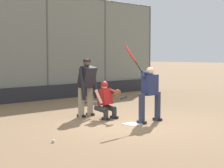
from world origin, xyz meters
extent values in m
plane|color=#846647|center=(0.00, 0.00, 0.00)|extent=(160.00, 160.00, 0.00)
cube|color=white|center=(0.00, 0.00, 0.01)|extent=(0.43, 0.43, 0.01)
cylinder|color=#515651|center=(-8.49, -6.55, 2.30)|extent=(0.08, 0.08, 4.60)
cylinder|color=#515651|center=(-5.09, -6.55, 2.30)|extent=(0.08, 0.08, 4.60)
cylinder|color=#515651|center=(-1.70, -6.55, 2.30)|extent=(0.08, 0.08, 4.60)
cube|color=gray|center=(0.00, -6.55, 2.30)|extent=(16.98, 0.01, 4.60)
cube|color=#28282D|center=(0.00, -6.45, 0.30)|extent=(16.64, 0.18, 0.60)
cube|color=slate|center=(-1.03, -8.57, 0.06)|extent=(11.88, 1.95, 0.12)
cube|color=slate|center=(-1.03, -8.02, 0.22)|extent=(11.88, 0.55, 0.44)
cube|color=#B7BABC|center=(-1.03, -8.02, 0.48)|extent=(11.88, 0.24, 0.08)
cube|color=slate|center=(-1.03, -8.57, 0.38)|extent=(11.88, 0.55, 0.76)
cube|color=#B7BABC|center=(-1.03, -8.57, 0.80)|extent=(11.88, 0.24, 0.08)
cube|color=slate|center=(-1.03, -9.12, 0.54)|extent=(11.88, 0.55, 1.08)
cube|color=#B7BABC|center=(-1.03, -9.12, 1.12)|extent=(11.88, 0.24, 0.08)
cylinder|color=#2D334C|center=(-0.95, 0.11, 0.42)|extent=(0.18, 0.18, 0.84)
cube|color=black|center=(-0.95, 0.11, 0.04)|extent=(0.11, 0.28, 0.08)
cylinder|color=#2D334C|center=(-0.24, 0.12, 0.42)|extent=(0.18, 0.18, 0.84)
cube|color=black|center=(-0.24, 0.12, 0.04)|extent=(0.11, 0.28, 0.08)
cube|color=navy|center=(-0.60, 0.12, 1.07)|extent=(0.46, 0.27, 0.58)
sphere|color=beige|center=(-0.60, 0.12, 1.46)|extent=(0.21, 0.21, 0.21)
cylinder|color=navy|center=(-0.59, 0.09, 1.36)|extent=(0.59, 0.14, 0.22)
cylinder|color=navy|center=(-0.31, 0.09, 1.36)|extent=(0.13, 0.16, 0.16)
sphere|color=black|center=(-0.31, 0.07, 1.43)|extent=(0.04, 0.04, 0.04)
cylinder|color=black|center=(-0.25, -0.01, 1.58)|extent=(0.15, 0.20, 0.32)
cylinder|color=maroon|center=(-0.12, -0.20, 1.95)|extent=(0.24, 0.31, 0.46)
cylinder|color=#333333|center=(-0.29, -1.01, 0.15)|extent=(0.15, 0.15, 0.29)
cylinder|color=#333333|center=(-0.27, -1.20, 0.31)|extent=(0.21, 0.45, 0.22)
cube|color=black|center=(-0.29, -1.01, 0.04)|extent=(0.13, 0.27, 0.08)
cylinder|color=#333333|center=(0.10, -0.97, 0.15)|extent=(0.15, 0.15, 0.29)
cylinder|color=#333333|center=(0.12, -1.16, 0.31)|extent=(0.21, 0.45, 0.22)
cube|color=black|center=(0.10, -0.97, 0.04)|extent=(0.13, 0.27, 0.08)
cube|color=maroon|center=(-0.07, -1.22, 0.66)|extent=(0.45, 0.38, 0.52)
cube|color=#B21E1E|center=(-0.09, -1.08, 0.66)|extent=(0.39, 0.17, 0.43)
sphere|color=beige|center=(-0.07, -1.22, 0.99)|extent=(0.19, 0.19, 0.19)
sphere|color=#B21E1E|center=(-0.07, -1.22, 1.02)|extent=(0.22, 0.22, 0.22)
cylinder|color=maroon|center=(-0.25, -1.01, 0.82)|extent=(0.23, 0.51, 0.15)
ellipsoid|color=brown|center=(-0.18, -0.77, 0.79)|extent=(0.31, 0.13, 0.24)
cylinder|color=beige|center=(0.18, -1.20, 0.68)|extent=(0.12, 0.30, 0.42)
cylinder|color=gray|center=(-0.15, -1.96, 0.46)|extent=(0.19, 0.19, 0.91)
cube|color=black|center=(-0.15, -1.96, 0.04)|extent=(0.14, 0.29, 0.08)
cylinder|color=gray|center=(0.26, -1.90, 0.46)|extent=(0.19, 0.19, 0.91)
cube|color=black|center=(0.26, -1.90, 0.04)|extent=(0.14, 0.29, 0.08)
cube|color=black|center=(0.05, -1.87, 1.23)|extent=(0.54, 0.49, 0.69)
sphere|color=brown|center=(0.05, -1.87, 1.67)|extent=(0.23, 0.23, 0.23)
cylinder|color=black|center=(0.05, -1.87, 1.73)|extent=(0.24, 0.24, 0.08)
cylinder|color=black|center=(-0.24, -1.84, 1.02)|extent=(0.13, 0.25, 0.97)
cylinder|color=black|center=(0.32, -1.77, 1.02)|extent=(0.18, 0.26, 0.97)
sphere|color=black|center=(-1.84, -4.39, 0.03)|extent=(0.04, 0.04, 0.04)
cylinder|color=black|center=(-2.00, -4.35, 0.03)|extent=(0.33, 0.11, 0.03)
cylinder|color=#B7BCC1|center=(-2.38, -4.25, 0.03)|extent=(0.46, 0.18, 0.07)
sphere|color=black|center=(-4.59, -4.62, 0.03)|extent=(0.04, 0.04, 0.04)
cylinder|color=black|center=(-4.44, -4.55, 0.03)|extent=(0.31, 0.17, 0.03)
cylinder|color=#334789|center=(-4.09, -4.39, 0.03)|extent=(0.44, 0.25, 0.07)
sphere|color=white|center=(2.85, 0.28, 0.04)|extent=(0.07, 0.07, 0.07)
camera|label=1|loc=(7.52, 6.93, 1.90)|focal=60.00mm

